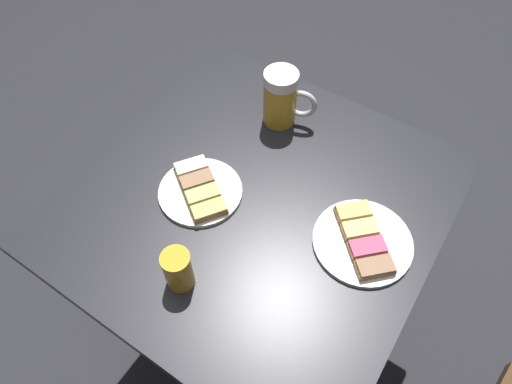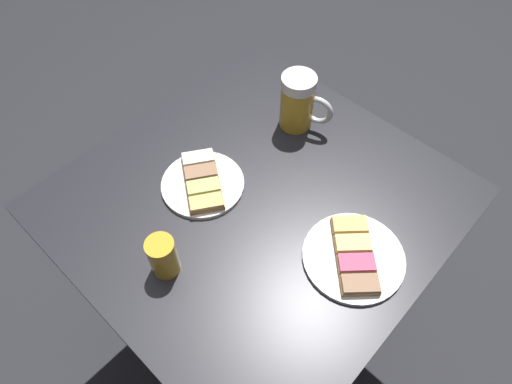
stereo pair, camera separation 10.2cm
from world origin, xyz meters
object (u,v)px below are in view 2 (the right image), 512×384
Objects in this scene: plate_near at (354,256)px; beer_mug at (299,102)px; plate_far at (203,183)px; beer_glass_small at (163,256)px.

plate_near is 1.43× the size of beer_mug.
plate_far is at bearing -76.98° from plate_near.
plate_far is 0.22m from beer_glass_small.
beer_mug reaches higher than plate_near.
plate_far is 1.29× the size of beer_mug.
beer_mug is at bearing 174.34° from plate_far.
beer_mug reaches higher than plate_far.
beer_mug is 1.53× the size of beer_glass_small.
beer_glass_small is (0.50, 0.07, -0.03)m from beer_mug.
plate_near is 0.41m from beer_mug.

